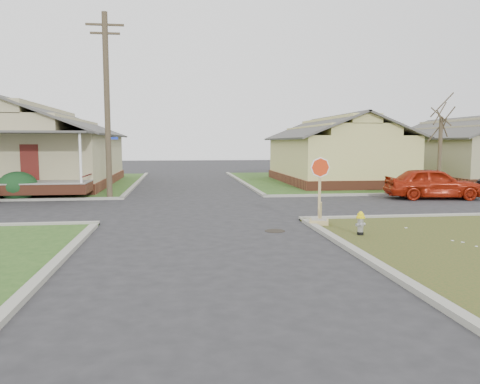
{
  "coord_description": "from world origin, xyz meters",
  "views": [
    {
      "loc": [
        -0.8,
        -14.8,
        2.79
      ],
      "look_at": [
        1.28,
        1.0,
        1.1
      ],
      "focal_mm": 35.0,
      "sensor_mm": 36.0,
      "label": 1
    }
  ],
  "objects": [
    {
      "name": "stop_sign",
      "position": [
        3.89,
        0.29,
        0.54
      ],
      "size": [
        0.64,
        0.63,
        2.26
      ],
      "rotation": [
        0.0,
        0.0,
        -0.31
      ],
      "color": "tan",
      "rests_on": "ground"
    },
    {
      "name": "utility_pole",
      "position": [
        -4.2,
        8.9,
        4.66
      ],
      "size": [
        1.8,
        0.28,
        9.0
      ],
      "color": "#3A3021",
      "rests_on": "ground"
    },
    {
      "name": "tree_mid_right",
      "position": [
        14.0,
        10.2,
        2.15
      ],
      "size": [
        0.22,
        0.22,
        4.2
      ],
      "primitive_type": "cylinder",
      "color": "#3A3021",
      "rests_on": "verge_far_right"
    },
    {
      "name": "corner_house",
      "position": [
        -10.0,
        16.68,
        2.28
      ],
      "size": [
        10.1,
        15.5,
        5.3
      ],
      "color": "brown",
      "rests_on": "ground"
    },
    {
      "name": "curbs",
      "position": [
        0.0,
        5.0,
        0.0
      ],
      "size": [
        80.0,
        40.0,
        0.12
      ],
      "primitive_type": null,
      "color": "#99978A",
      "rests_on": "ground"
    },
    {
      "name": "side_house_yellow",
      "position": [
        10.0,
        16.5,
        2.19
      ],
      "size": [
        7.6,
        11.6,
        4.7
      ],
      "color": "brown",
      "rests_on": "ground"
    },
    {
      "name": "fire_hydrant",
      "position": [
        4.55,
        -1.66,
        0.44
      ],
      "size": [
        0.26,
        0.26,
        0.71
      ],
      "rotation": [
        0.0,
        0.0,
        0.25
      ],
      "color": "black",
      "rests_on": "ground"
    },
    {
      "name": "side_house_tan",
      "position": [
        20.0,
        16.5,
        2.19
      ],
      "size": [
        7.6,
        11.6,
        4.7
      ],
      "color": "brown",
      "rests_on": "ground"
    },
    {
      "name": "red_sedan",
      "position": [
        11.74,
        6.9,
        0.78
      ],
      "size": [
        4.78,
        2.46,
        1.56
      ],
      "primitive_type": "imported",
      "rotation": [
        0.0,
        0.0,
        1.43
      ],
      "color": "#A11F0B",
      "rests_on": "ground"
    },
    {
      "name": "ground",
      "position": [
        0.0,
        0.0,
        0.0
      ],
      "size": [
        120.0,
        120.0,
        0.0
      ],
      "primitive_type": "plane",
      "color": "#262528",
      "rests_on": "ground"
    },
    {
      "name": "manhole",
      "position": [
        2.2,
        -0.5,
        0.01
      ],
      "size": [
        0.64,
        0.64,
        0.01
      ],
      "primitive_type": "cylinder",
      "color": "black",
      "rests_on": "ground"
    },
    {
      "name": "verge_far_right",
      "position": [
        22.0,
        18.0,
        0.03
      ],
      "size": [
        37.0,
        19.0,
        0.05
      ],
      "primitive_type": "cube",
      "color": "#2A4C1B",
      "rests_on": "ground"
    },
    {
      "name": "hedge_right",
      "position": [
        -8.55,
        9.01,
        0.68
      ],
      "size": [
        1.65,
        1.35,
        1.26
      ],
      "primitive_type": "ellipsoid",
      "color": "#14381B",
      "rests_on": "verge_far_left"
    }
  ]
}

